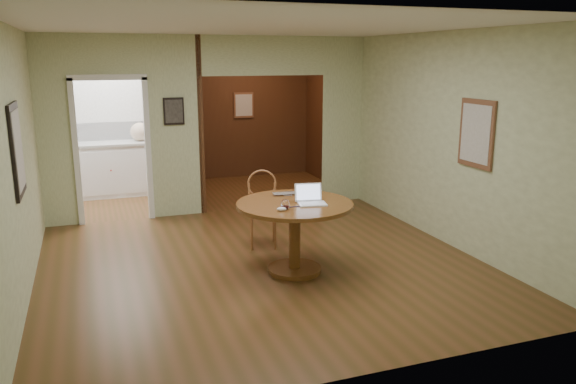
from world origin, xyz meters
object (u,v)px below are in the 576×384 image
object	(u,v)px
open_laptop	(310,198)
closed_laptop	(287,195)
dining_table	(295,221)
chair	(262,204)

from	to	relation	value
open_laptop	closed_laptop	xyz separation A→B (m)	(-0.13, 0.42, -0.05)
dining_table	open_laptop	xyz separation A→B (m)	(0.15, -0.08, 0.27)
dining_table	chair	bearing A→B (deg)	93.07
open_laptop	chair	bearing A→B (deg)	110.90
chair	closed_laptop	size ratio (longest dim) A/B	3.24
dining_table	open_laptop	distance (m)	0.32
chair	closed_laptop	bearing A→B (deg)	-69.36
dining_table	closed_laptop	xyz separation A→B (m)	(0.02, 0.33, 0.22)
closed_laptop	open_laptop	bearing A→B (deg)	-66.78
chair	open_laptop	size ratio (longest dim) A/B	2.92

